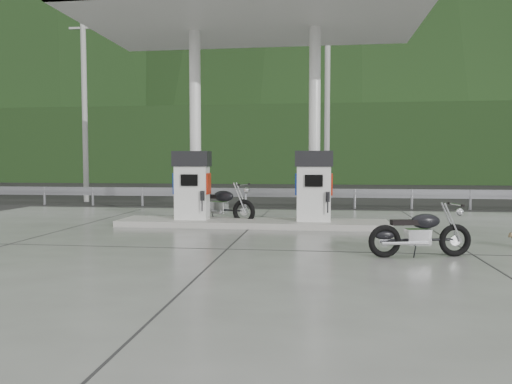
# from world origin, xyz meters

# --- Properties ---
(ground) EXTENTS (160.00, 160.00, 0.00)m
(ground) POSITION_xyz_m (0.00, 0.00, 0.00)
(ground) COLOR black
(ground) RESTS_ON ground
(forecourt_apron) EXTENTS (18.00, 14.00, 0.02)m
(forecourt_apron) POSITION_xyz_m (0.00, 0.00, 0.01)
(forecourt_apron) COLOR slate
(forecourt_apron) RESTS_ON ground
(pump_island) EXTENTS (7.00, 1.40, 0.15)m
(pump_island) POSITION_xyz_m (0.00, 2.50, 0.10)
(pump_island) COLOR #9F9C94
(pump_island) RESTS_ON forecourt_apron
(gas_pump_left) EXTENTS (0.95, 0.55, 1.80)m
(gas_pump_left) POSITION_xyz_m (-1.60, 2.50, 1.07)
(gas_pump_left) COLOR white
(gas_pump_left) RESTS_ON pump_island
(gas_pump_right) EXTENTS (0.95, 0.55, 1.80)m
(gas_pump_right) POSITION_xyz_m (1.60, 2.50, 1.07)
(gas_pump_right) COLOR white
(gas_pump_right) RESTS_ON pump_island
(canopy_column_left) EXTENTS (0.30, 0.30, 5.00)m
(canopy_column_left) POSITION_xyz_m (-1.60, 2.90, 2.67)
(canopy_column_left) COLOR white
(canopy_column_left) RESTS_ON pump_island
(canopy_column_right) EXTENTS (0.30, 0.30, 5.00)m
(canopy_column_right) POSITION_xyz_m (1.60, 2.90, 2.67)
(canopy_column_right) COLOR white
(canopy_column_right) RESTS_ON pump_island
(canopy_roof) EXTENTS (8.50, 5.00, 0.40)m
(canopy_roof) POSITION_xyz_m (0.00, 2.50, 5.37)
(canopy_roof) COLOR silver
(canopy_roof) RESTS_ON canopy_column_left
(guardrail) EXTENTS (26.00, 0.16, 1.42)m
(guardrail) POSITION_xyz_m (0.00, 8.00, 0.71)
(guardrail) COLOR gray
(guardrail) RESTS_ON ground
(road) EXTENTS (60.00, 7.00, 0.01)m
(road) POSITION_xyz_m (0.00, 11.50, 0.00)
(road) COLOR black
(road) RESTS_ON ground
(utility_pole_a) EXTENTS (0.22, 0.22, 8.00)m
(utility_pole_a) POSITION_xyz_m (-8.00, 9.50, 4.00)
(utility_pole_a) COLOR #989893
(utility_pole_a) RESTS_ON ground
(utility_pole_b) EXTENTS (0.22, 0.22, 8.00)m
(utility_pole_b) POSITION_xyz_m (2.00, 9.50, 4.00)
(utility_pole_b) COLOR #989893
(utility_pole_b) RESTS_ON ground
(tree_band) EXTENTS (80.00, 6.00, 6.00)m
(tree_band) POSITION_xyz_m (0.00, 30.00, 3.00)
(tree_band) COLOR black
(tree_band) RESTS_ON ground
(forested_hills) EXTENTS (100.00, 40.00, 140.00)m
(forested_hills) POSITION_xyz_m (0.00, 60.00, 0.00)
(forested_hills) COLOR black
(forested_hills) RESTS_ON ground
(motorcycle_left) EXTENTS (2.10, 1.29, 0.95)m
(motorcycle_left) POSITION_xyz_m (-0.97, 3.17, 0.50)
(motorcycle_left) COLOR black
(motorcycle_left) RESTS_ON forecourt_apron
(motorcycle_right) EXTENTS (1.81, 0.90, 0.82)m
(motorcycle_right) POSITION_xyz_m (3.51, -1.31, 0.43)
(motorcycle_right) COLOR black
(motorcycle_right) RESTS_ON forecourt_apron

